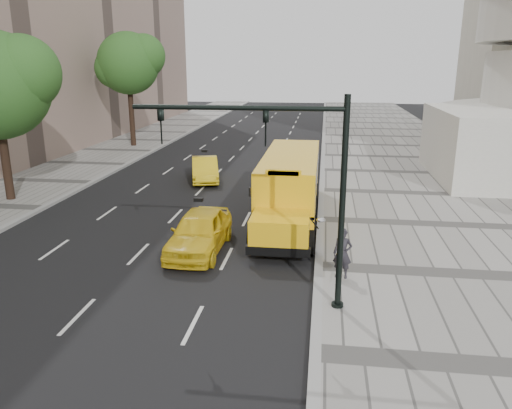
# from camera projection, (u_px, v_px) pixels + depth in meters

# --- Properties ---
(ground) EXTENTS (140.00, 140.00, 0.00)m
(ground) POSITION_uv_depth(u_px,v_px,m) (196.00, 217.00, 24.09)
(ground) COLOR black
(ground) RESTS_ON ground
(sidewalk_museum) EXTENTS (12.00, 140.00, 0.15)m
(sidewalk_museum) POSITION_uv_depth(u_px,v_px,m) (454.00, 226.00, 22.52)
(sidewalk_museum) COLOR gray
(sidewalk_museum) RESTS_ON ground
(curb_museum) EXTENTS (0.30, 140.00, 0.15)m
(curb_museum) POSITION_uv_depth(u_px,v_px,m) (320.00, 221.00, 23.29)
(curb_museum) COLOR gray
(curb_museum) RESTS_ON ground
(curb_far) EXTENTS (0.30, 140.00, 0.15)m
(curb_far) POSITION_uv_depth(u_px,v_px,m) (41.00, 209.00, 25.11)
(curb_far) COLOR gray
(curb_far) RESTS_ON ground
(tree_c) EXTENTS (5.80, 5.15, 9.66)m
(tree_c) POSITION_uv_depth(u_px,v_px,m) (129.00, 63.00, 41.77)
(tree_c) COLOR black
(tree_c) RESTS_ON ground
(school_bus) EXTENTS (2.96, 11.56, 3.19)m
(school_bus) POSITION_uv_depth(u_px,v_px,m) (290.00, 181.00, 23.69)
(school_bus) COLOR yellow
(school_bus) RESTS_ON ground
(taxi_near) EXTENTS (2.00, 4.83, 1.64)m
(taxi_near) POSITION_uv_depth(u_px,v_px,m) (200.00, 231.00, 19.53)
(taxi_near) COLOR yellow
(taxi_near) RESTS_ON ground
(taxi_far) EXTENTS (2.65, 4.70, 1.47)m
(taxi_far) POSITION_uv_depth(u_px,v_px,m) (205.00, 169.00, 31.18)
(taxi_far) COLOR yellow
(taxi_far) RESTS_ON ground
(pedestrian) EXTENTS (0.68, 0.49, 1.74)m
(pedestrian) POSITION_uv_depth(u_px,v_px,m) (342.00, 253.00, 16.78)
(pedestrian) COLOR #262329
(pedestrian) RESTS_ON sidewalk_museum
(traffic_signal) EXTENTS (6.18, 0.36, 6.40)m
(traffic_signal) POSITION_uv_depth(u_px,v_px,m) (293.00, 177.00, 14.10)
(traffic_signal) COLOR black
(traffic_signal) RESTS_ON ground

